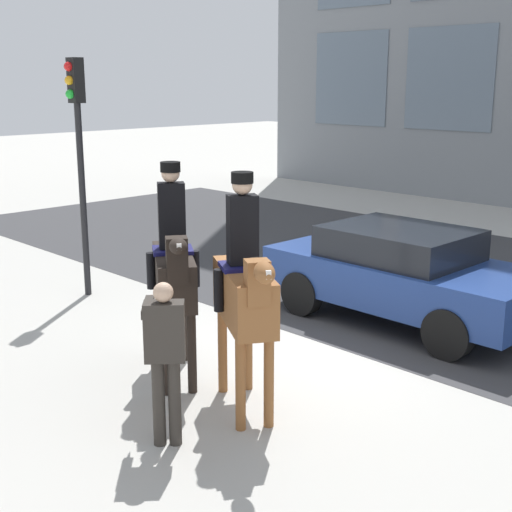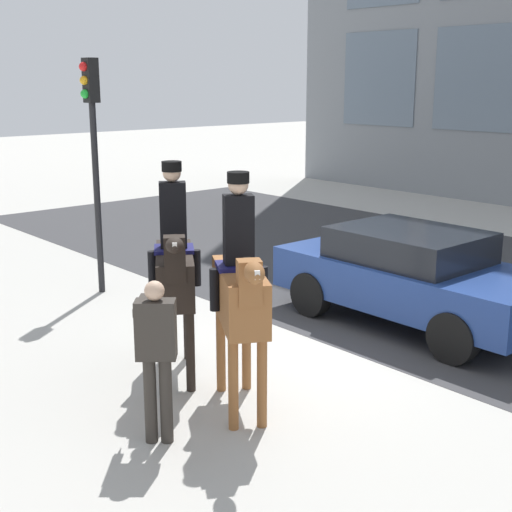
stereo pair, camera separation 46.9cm
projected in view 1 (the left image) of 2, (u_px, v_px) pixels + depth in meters
ground_plane at (301, 353)px, 9.73m from camera, size 80.00×80.00×0.00m
road_surface at (476, 285)px, 12.96m from camera, size 25.55×8.50×0.01m
mounted_horse_lead at (174, 270)px, 8.63m from camera, size 1.63×1.25×2.69m
mounted_horse_companion at (245, 290)px, 7.75m from camera, size 1.68×1.18×2.68m
pedestrian_bystander at (164, 350)px, 7.08m from camera, size 0.88×0.57×1.72m
street_car_near_lane at (403, 272)px, 10.86m from camera, size 4.20×1.96×1.46m
traffic_light at (79, 140)px, 11.76m from camera, size 0.24×0.29×3.98m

